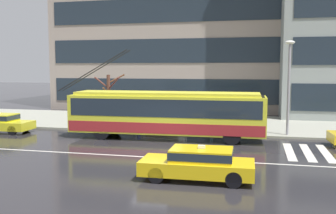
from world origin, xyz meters
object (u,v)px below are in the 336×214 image
Objects in this scene: taxi_queued_behind_bus at (0,122)px; street_tree_bare at (109,96)px; pedestrian_approaching_curb at (139,106)px; street_lamp at (289,79)px; trolleybus at (167,113)px; bus_shelter at (162,101)px; pedestrian_at_shelter at (211,108)px; taxi_oncoming_near at (199,162)px.

street_tree_bare is at bearing 35.94° from taxi_queued_behind_bus.
street_lamp reaches higher than pedestrian_approaching_curb.
trolleybus reaches higher than bus_shelter.
trolleybus reaches higher than pedestrian_at_shelter.
street_tree_bare reaches higher than bus_shelter.
pedestrian_at_shelter is at bearing 174.72° from street_lamp.
street_tree_bare is (-8.73, 12.44, 1.58)m from taxi_oncoming_near.
pedestrian_approaching_curb is at bearing -23.60° from street_tree_bare.
street_tree_bare is (6.16, 4.47, 1.58)m from taxi_queued_behind_bus.
taxi_oncoming_near is at bearing -111.21° from street_lamp.
taxi_queued_behind_bus is 7.77m from street_tree_bare.
taxi_queued_behind_bus is at bearing 151.81° from taxi_oncoming_near.
street_lamp reaches higher than trolleybus.
bus_shelter is (10.35, 4.25, 1.32)m from taxi_queued_behind_bus.
bus_shelter is at bearing 22.31° from taxi_queued_behind_bus.
trolleybus is at bearing 1.49° from taxi_queued_behind_bus.
trolleybus is at bearing -131.18° from pedestrian_at_shelter.
trolleybus is at bearing -37.32° from street_tree_bare.
taxi_oncoming_near is at bearing -61.88° from pedestrian_approaching_curb.
taxi_oncoming_near is 13.11m from bus_shelter.
street_tree_bare reaches higher than taxi_oncoming_near.
taxi_queued_behind_bus is 19.40m from street_lamp.
street_lamp is at bearing -8.32° from street_tree_bare.
bus_shelter reaches higher than pedestrian_at_shelter.
pedestrian_approaching_curb is (-6.02, 11.26, 0.99)m from taxi_oncoming_near.
trolleybus is 8.95m from taxi_oncoming_near.
street_lamp reaches higher than pedestrian_at_shelter.
bus_shelter is 0.62× the size of street_lamp.
trolleybus reaches higher than taxi_oncoming_near.
trolleybus reaches higher than pedestrian_approaching_curb.
street_lamp is at bearing 68.79° from taxi_oncoming_near.
street_lamp is at bearing 17.24° from trolleybus.
bus_shelter is 4.21m from street_tree_bare.
street_tree_bare is (-7.86, 1.42, 0.60)m from pedestrian_at_shelter.
street_tree_bare is (-4.19, 0.22, 0.25)m from bus_shelter.
trolleybus is 2.20× the size of street_lamp.
pedestrian_at_shelter is at bearing -18.11° from bus_shelter.
pedestrian_at_shelter is 8.01m from street_tree_bare.
street_lamp is (4.96, -0.46, 2.03)m from pedestrian_at_shelter.
street_lamp is (7.37, 2.29, 2.11)m from trolleybus.
bus_shelter is 0.98× the size of street_tree_bare.
bus_shelter reaches higher than pedestrian_approaching_curb.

